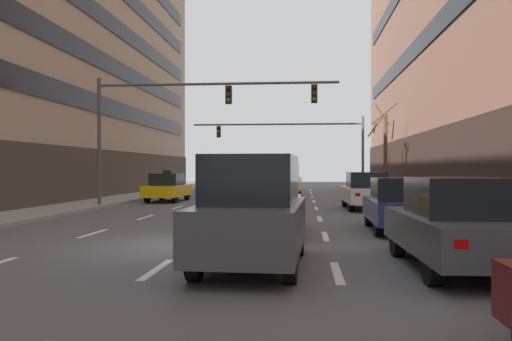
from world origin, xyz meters
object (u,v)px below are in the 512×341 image
at_px(taxi_driving_0, 286,180).
at_px(traffic_signal_0, 185,110).
at_px(car_driving_3, 253,212).
at_px(car_parked_2, 400,205).
at_px(car_parked_1, 459,224).
at_px(taxi_driving_1, 268,203).
at_px(car_parked_3, 366,191).
at_px(traffic_signal_1, 303,138).
at_px(taxi_driving_2, 168,188).
at_px(street_tree_0, 385,151).

xyz_separation_m(taxi_driving_0, traffic_signal_0, (-4.35, -11.31, 3.53)).
distance_m(car_driving_3, traffic_signal_0, 15.32).
height_order(taxi_driving_0, car_parked_2, taxi_driving_0).
xyz_separation_m(car_parked_1, car_parked_2, (-0.00, 5.83, -0.05)).
xyz_separation_m(taxi_driving_1, car_parked_1, (3.87, -5.30, -0.01)).
height_order(car_parked_1, car_parked_3, car_parked_1).
distance_m(car_parked_3, traffic_signal_1, 14.80).
bearing_deg(car_parked_1, taxi_driving_2, 119.10).
relative_size(car_parked_2, car_parked_3, 0.94).
relative_size(car_parked_3, traffic_signal_1, 0.37).
height_order(car_parked_1, traffic_signal_0, traffic_signal_0).
distance_m(car_driving_3, street_tree_0, 23.49).
distance_m(taxi_driving_0, street_tree_0, 7.02).
relative_size(taxi_driving_1, car_parked_1, 1.00).
relative_size(taxi_driving_1, street_tree_0, 0.79).
xyz_separation_m(traffic_signal_0, traffic_signal_1, (5.47, 14.13, -0.53)).
bearing_deg(taxi_driving_0, taxi_driving_1, -89.61).
xyz_separation_m(taxi_driving_0, car_driving_3, (0.21, -25.49, -0.05)).
distance_m(car_driving_3, car_parked_2, 7.00).
height_order(taxi_driving_1, car_parked_3, taxi_driving_1).
relative_size(car_parked_2, traffic_signal_1, 0.34).
bearing_deg(car_driving_3, car_parked_1, 0.73).
bearing_deg(traffic_signal_0, street_tree_0, 38.88).
bearing_deg(car_parked_2, taxi_driving_2, 128.93).
bearing_deg(car_parked_1, car_parked_3, 90.00).
height_order(taxi_driving_0, street_tree_0, street_tree_0).
xyz_separation_m(taxi_driving_2, car_driving_3, (6.63, -18.78, 0.27)).
xyz_separation_m(car_parked_2, street_tree_0, (2.15, 16.77, 2.16)).
height_order(taxi_driving_1, car_parked_2, taxi_driving_1).
relative_size(traffic_signal_0, street_tree_0, 1.95).
bearing_deg(taxi_driving_0, traffic_signal_0, -111.05).
xyz_separation_m(traffic_signal_0, street_tree_0, (10.50, 8.47, -1.68)).
height_order(taxi_driving_0, car_parked_3, taxi_driving_0).
relative_size(car_parked_1, car_parked_3, 1.00).
bearing_deg(street_tree_0, taxi_driving_2, -162.90).
xyz_separation_m(traffic_signal_1, street_tree_0, (5.03, -5.66, -1.15)).
xyz_separation_m(taxi_driving_0, street_tree_0, (6.15, -2.84, 1.85)).
distance_m(car_parked_2, traffic_signal_0, 12.39).
bearing_deg(taxi_driving_1, car_driving_3, -89.24).
height_order(car_parked_2, traffic_signal_1, traffic_signal_1).
xyz_separation_m(car_parked_2, traffic_signal_0, (-8.35, 8.30, 3.84)).
bearing_deg(traffic_signal_0, taxi_driving_1, -63.05).
relative_size(taxi_driving_0, car_parked_1, 1.01).
bearing_deg(car_driving_3, street_tree_0, 75.30).
bearing_deg(traffic_signal_1, taxi_driving_1, -92.44).
bearing_deg(taxi_driving_2, traffic_signal_0, -65.79).
bearing_deg(taxi_driving_1, taxi_driving_2, 116.03).
height_order(taxi_driving_0, traffic_signal_0, traffic_signal_0).
xyz_separation_m(taxi_driving_0, car_parked_1, (4.00, -25.44, -0.26)).
height_order(taxi_driving_0, car_driving_3, taxi_driving_0).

